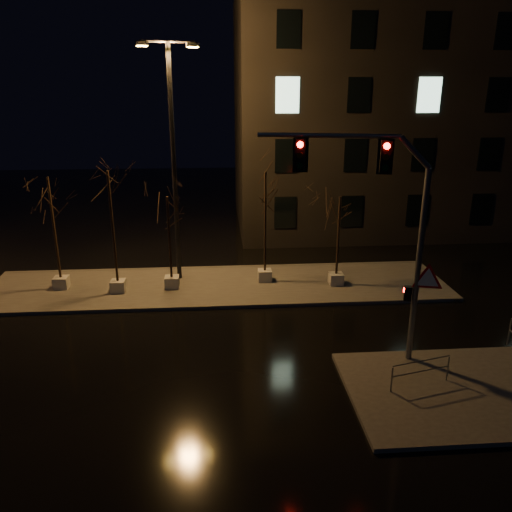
{
  "coord_description": "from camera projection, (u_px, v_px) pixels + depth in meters",
  "views": [
    {
      "loc": [
        0.1,
        -16.5,
        9.09
      ],
      "look_at": [
        1.53,
        2.26,
        2.8
      ],
      "focal_mm": 35.0,
      "sensor_mm": 36.0,
      "label": 1
    }
  ],
  "objects": [
    {
      "name": "ground",
      "position": [
        220.0,
        348.0,
        18.48
      ],
      "size": [
        90.0,
        90.0,
        0.0
      ],
      "primitive_type": "plane",
      "color": "black",
      "rests_on": "ground"
    },
    {
      "name": "median",
      "position": [
        219.0,
        286.0,
        24.13
      ],
      "size": [
        22.0,
        5.0,
        0.15
      ],
      "primitive_type": "cube",
      "color": "#45423D",
      "rests_on": "ground"
    },
    {
      "name": "sidewalk_corner",
      "position": [
        459.0,
        391.0,
        15.69
      ],
      "size": [
        7.0,
        5.0,
        0.15
      ],
      "primitive_type": "cube",
      "color": "#45423D",
      "rests_on": "ground"
    },
    {
      "name": "building",
      "position": [
        420.0,
        114.0,
        34.13
      ],
      "size": [
        25.0,
        12.0,
        15.0
      ],
      "primitive_type": "cube",
      "color": "black",
      "rests_on": "ground"
    },
    {
      "name": "tree_0",
      "position": [
        51.0,
        203.0,
        22.36
      ],
      "size": [
        1.8,
        1.8,
        5.42
      ],
      "color": "#B1B0A5",
      "rests_on": "median"
    },
    {
      "name": "tree_1",
      "position": [
        110.0,
        199.0,
        21.86
      ],
      "size": [
        1.8,
        1.8,
        5.77
      ],
      "color": "#B1B0A5",
      "rests_on": "median"
    },
    {
      "name": "tree_2",
      "position": [
        168.0,
        217.0,
        22.63
      ],
      "size": [
        1.8,
        1.8,
        4.51
      ],
      "color": "#B1B0A5",
      "rests_on": "median"
    },
    {
      "name": "tree_3",
      "position": [
        265.0,
        197.0,
        23.25
      ],
      "size": [
        1.8,
        1.8,
        5.49
      ],
      "color": "#B1B0A5",
      "rests_on": "median"
    },
    {
      "name": "tree_4",
      "position": [
        339.0,
        217.0,
        23.07
      ],
      "size": [
        1.8,
        1.8,
        4.42
      ],
      "color": "#B1B0A5",
      "rests_on": "median"
    },
    {
      "name": "traffic_signal_mast",
      "position": [
        384.0,
        217.0,
        16.08
      ],
      "size": [
        6.09,
        1.64,
        7.65
      ],
      "rotation": [
        0.0,
        0.0,
        -0.24
      ],
      "color": "slate",
      "rests_on": "sidewalk_corner"
    },
    {
      "name": "streetlight_main",
      "position": [
        173.0,
        149.0,
        22.94
      ],
      "size": [
        2.73,
        0.9,
        10.97
      ],
      "rotation": [
        0.0,
        0.0,
        0.22
      ],
      "color": "black",
      "rests_on": "median"
    },
    {
      "name": "guard_rail_a",
      "position": [
        421.0,
        369.0,
        15.66
      ],
      "size": [
        2.06,
        0.55,
        0.92
      ],
      "rotation": [
        0.0,
        0.0,
        0.24
      ],
      "color": "slate",
      "rests_on": "sidewalk_corner"
    }
  ]
}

